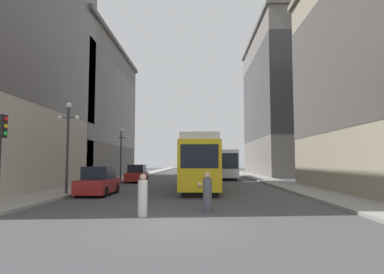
% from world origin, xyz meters
% --- Properties ---
extents(ground_plane, '(200.00, 200.00, 0.00)m').
position_xyz_m(ground_plane, '(0.00, 0.00, 0.00)').
color(ground_plane, '#424244').
extents(sidewalk_left, '(2.75, 120.00, 0.15)m').
position_xyz_m(sidewalk_left, '(-8.40, 40.00, 0.07)').
color(sidewalk_left, gray).
rests_on(sidewalk_left, ground).
extents(sidewalk_right, '(2.75, 120.00, 0.15)m').
position_xyz_m(sidewalk_right, '(8.40, 40.00, 0.07)').
color(sidewalk_right, gray).
rests_on(sidewalk_right, ground).
extents(streetcar, '(2.92, 12.68, 3.89)m').
position_xyz_m(streetcar, '(0.90, 13.93, 2.10)').
color(streetcar, black).
rests_on(streetcar, ground).
extents(transit_bus, '(2.85, 11.96, 3.45)m').
position_xyz_m(transit_bus, '(3.93, 29.95, 1.95)').
color(transit_bus, black).
rests_on(transit_bus, ground).
extents(parked_car_left_near, '(1.96, 4.32, 1.82)m').
position_xyz_m(parked_car_left_near, '(-5.73, 22.36, 0.84)').
color(parked_car_left_near, black).
rests_on(parked_car_left_near, ground).
extents(parked_car_left_mid, '(1.90, 4.26, 1.82)m').
position_xyz_m(parked_car_left_mid, '(-5.73, 9.66, 0.84)').
color(parked_car_left_mid, black).
rests_on(parked_car_left_mid, ground).
extents(pedestrian_crossing_near, '(0.38, 0.38, 1.68)m').
position_xyz_m(pedestrian_crossing_near, '(1.07, 2.81, 0.78)').
color(pedestrian_crossing_near, '#4C4C56').
rests_on(pedestrian_crossing_near, ground).
extents(pedestrian_crossing_far, '(0.37, 0.37, 1.65)m').
position_xyz_m(pedestrian_crossing_far, '(-1.48, 1.66, 0.77)').
color(pedestrian_crossing_far, beige).
rests_on(pedestrian_crossing_far, ground).
extents(traffic_light_near_left, '(0.47, 0.36, 3.91)m').
position_xyz_m(traffic_light_near_left, '(-7.41, 2.00, 3.16)').
color(traffic_light_near_left, '#232328').
rests_on(traffic_light_near_left, sidewalk_left).
extents(lamp_post_left_near, '(1.41, 0.36, 5.77)m').
position_xyz_m(lamp_post_left_near, '(-7.63, 9.22, 3.92)').
color(lamp_post_left_near, '#333338').
rests_on(lamp_post_left_near, sidewalk_left).
extents(lamp_post_left_far, '(1.41, 0.36, 5.51)m').
position_xyz_m(lamp_post_left_far, '(-7.63, 23.14, 3.77)').
color(lamp_post_left_far, '#333338').
rests_on(lamp_post_left_far, sidewalk_left).
extents(building_left_corner, '(16.51, 22.71, 17.28)m').
position_xyz_m(building_left_corner, '(-17.73, 29.84, 8.87)').
color(building_left_corner, slate).
rests_on(building_left_corner, ground).
extents(building_right_corner, '(13.52, 24.04, 23.09)m').
position_xyz_m(building_right_corner, '(16.23, 41.16, 11.88)').
color(building_right_corner, slate).
rests_on(building_right_corner, ground).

